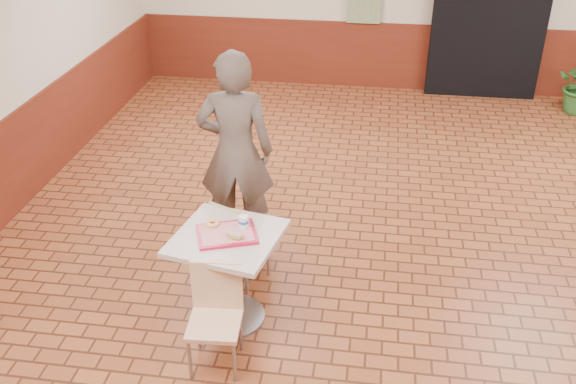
# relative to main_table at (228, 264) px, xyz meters

# --- Properties ---
(room_shell) EXTENTS (8.01, 10.01, 3.01)m
(room_shell) POSITION_rel_main_table_xyz_m (1.37, 0.68, 0.95)
(room_shell) COLOR brown
(room_shell) RESTS_ON ground
(wainscot_band) EXTENTS (8.00, 10.00, 1.00)m
(wainscot_band) POSITION_rel_main_table_xyz_m (1.37, 0.68, -0.05)
(wainscot_band) COLOR #5F2012
(wainscot_band) RESTS_ON ground
(corridor_doorway) EXTENTS (1.60, 0.22, 2.20)m
(corridor_doorway) POSITION_rel_main_table_xyz_m (2.57, 5.56, 0.55)
(corridor_doorway) COLOR black
(corridor_doorway) RESTS_ON ground
(main_table) EXTENTS (0.77, 0.77, 0.81)m
(main_table) POSITION_rel_main_table_xyz_m (0.00, 0.00, 0.00)
(main_table) COLOR #C3AF9D
(main_table) RESTS_ON ground
(chair_main_front) EXTENTS (0.40, 0.40, 0.82)m
(chair_main_front) POSITION_rel_main_table_xyz_m (0.01, -0.46, -0.09)
(chair_main_front) COLOR #E7B88A
(chair_main_front) RESTS_ON ground
(chair_main_back) EXTENTS (0.50, 0.50, 0.82)m
(chair_main_back) POSITION_rel_main_table_xyz_m (-0.04, 0.48, -0.09)
(chair_main_back) COLOR tan
(chair_main_back) RESTS_ON ground
(customer) EXTENTS (0.74, 0.53, 1.92)m
(customer) POSITION_rel_main_table_xyz_m (-0.18, 1.15, 0.41)
(customer) COLOR brown
(customer) RESTS_ON ground
(serving_tray) EXTENTS (0.44, 0.35, 0.03)m
(serving_tray) POSITION_rel_main_table_xyz_m (0.00, 0.00, 0.28)
(serving_tray) COLOR red
(serving_tray) RESTS_ON main_table
(ring_donut) EXTENTS (0.14, 0.14, 0.03)m
(ring_donut) POSITION_rel_main_table_xyz_m (-0.13, 0.09, 0.31)
(ring_donut) COLOR #EFA557
(ring_donut) RESTS_ON serving_tray
(long_john_donut) EXTENTS (0.14, 0.11, 0.04)m
(long_john_donut) POSITION_rel_main_table_xyz_m (0.08, -0.07, 0.31)
(long_john_donut) COLOR gold
(long_john_donut) RESTS_ON serving_tray
(paper_cup) EXTENTS (0.08, 0.08, 0.10)m
(paper_cup) POSITION_rel_main_table_xyz_m (0.11, 0.09, 0.34)
(paper_cup) COLOR white
(paper_cup) RESTS_ON serving_tray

